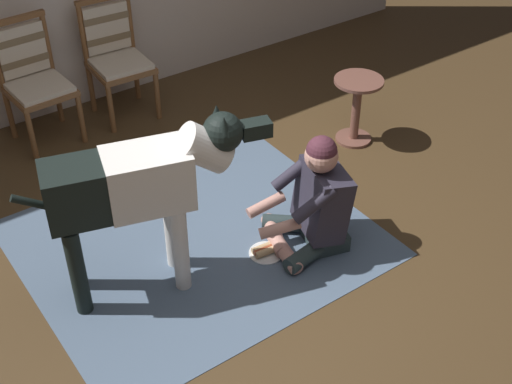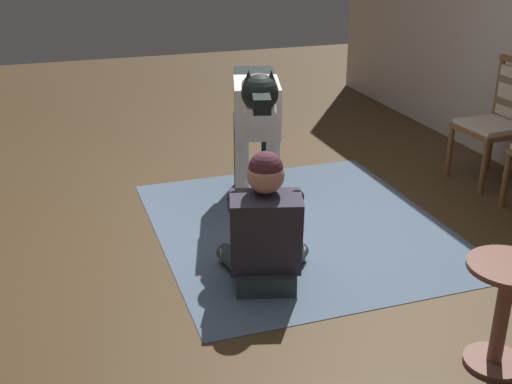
# 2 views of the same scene
# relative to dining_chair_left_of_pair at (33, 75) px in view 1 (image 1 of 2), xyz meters

# --- Properties ---
(ground_plane) EXTENTS (12.98, 12.98, 0.00)m
(ground_plane) POSITION_rel_dining_chair_left_of_pair_xyz_m (0.39, -2.23, -0.54)
(ground_plane) COLOR #4C371F
(area_rug) EXTENTS (2.19, 1.94, 0.01)m
(area_rug) POSITION_rel_dining_chair_left_of_pair_xyz_m (0.32, -1.84, -0.54)
(area_rug) COLOR slate
(area_rug) RESTS_ON ground
(dining_chair_left_of_pair) EXTENTS (0.48, 0.49, 0.98)m
(dining_chair_left_of_pair) POSITION_rel_dining_chair_left_of_pair_xyz_m (0.00, 0.00, 0.00)
(dining_chair_left_of_pair) COLOR brown
(dining_chair_left_of_pair) RESTS_ON ground
(dining_chair_right_of_pair) EXTENTS (0.48, 0.49, 0.98)m
(dining_chair_right_of_pair) POSITION_rel_dining_chair_left_of_pair_xyz_m (0.70, 0.00, 0.00)
(dining_chair_right_of_pair) COLOR brown
(dining_chair_right_of_pair) RESTS_ON ground
(person_sitting_on_floor) EXTENTS (0.68, 0.59, 0.82)m
(person_sitting_on_floor) POSITION_rel_dining_chair_left_of_pair_xyz_m (0.93, -2.31, -0.21)
(person_sitting_on_floor) COLOR #2F3E3F
(person_sitting_on_floor) RESTS_ON ground
(large_dog) EXTENTS (1.43, 0.55, 1.13)m
(large_dog) POSITION_rel_dining_chair_left_of_pair_xyz_m (-0.11, -2.01, 0.20)
(large_dog) COLOR white
(large_dog) RESTS_ON ground
(hot_dog_on_plate) EXTENTS (0.23, 0.23, 0.06)m
(hot_dog_on_plate) POSITION_rel_dining_chair_left_of_pair_xyz_m (0.62, -2.22, -0.52)
(hot_dog_on_plate) COLOR white
(hot_dog_on_plate) RESTS_ON ground
(round_side_table) EXTENTS (0.39, 0.39, 0.55)m
(round_side_table) POSITION_rel_dining_chair_left_of_pair_xyz_m (2.01, -1.52, -0.22)
(round_side_table) COLOR brown
(round_side_table) RESTS_ON ground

